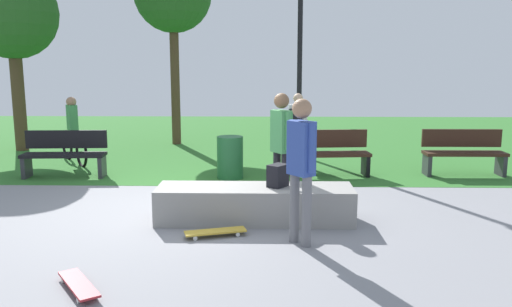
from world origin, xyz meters
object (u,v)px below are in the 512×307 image
Objects in this scene: lamp_post at (300,34)px; trash_bin at (230,158)px; skater_watching at (281,140)px; skateboard_spare at (215,232)px; cyclist_on_bicycle at (73,135)px; backpack_on_ledge at (278,176)px; pedestrian_with_backpack at (297,123)px; park_bench_far_right at (329,152)px; park_bench_center_lawn at (463,151)px; park_bench_by_oak at (65,153)px; skateboard_by_ledge at (79,284)px; concrete_ledge at (255,204)px; skater_performing_trick at (301,160)px; tree_broad_elm at (12,15)px.

lamp_post is 3.86m from trash_bin.
skater_watching is 2.16× the size of skateboard_spare.
backpack_on_ledge is at bearing -43.35° from cyclist_on_bicycle.
pedestrian_with_backpack is 1.05× the size of cyclist_on_bicycle.
park_bench_far_right reaches higher than backpack_on_ledge.
skater_watching reaches higher than pedestrian_with_backpack.
skater_watching is 3.28m from pedestrian_with_backpack.
park_bench_center_lawn is at bearing -33.53° from lamp_post.
pedestrian_with_backpack is (4.66, 1.18, 0.47)m from park_bench_by_oak.
skateboard_by_ledge is 5.64m from park_bench_by_oak.
skateboard_by_ledge is 0.48× the size of park_bench_center_lawn.
concrete_ledge is 0.52m from backpack_on_ledge.
park_bench_far_right is at bearing 65.43° from concrete_ledge.
concrete_ledge reaches higher than skateboard_by_ledge.
skater_watching is at bearing 96.65° from skater_performing_trick.
park_bench_center_lawn reaches higher than trash_bin.
park_bench_far_right is at bearing 17.28° from backpack_on_ledge.
skateboard_by_ledge is at bearing 176.57° from backpack_on_ledge.
park_bench_far_right is 0.34× the size of lamp_post.
lamp_post is 5.71m from cyclist_on_bicycle.
skateboard_spare is 0.18× the size of tree_broad_elm.
trash_bin is (1.14, 5.12, 0.35)m from skateboard_by_ledge.
skateboard_spare is at bearing -121.02° from skater_watching.
tree_broad_elm reaches higher than park_bench_far_right.
skater_watching reaches higher than cyclist_on_bicycle.
skater_performing_trick is 1.19× the size of cyclist_on_bicycle.
park_bench_far_right is 0.36× the size of tree_broad_elm.
tree_broad_elm is at bearing 127.10° from park_bench_by_oak.
cyclist_on_bicycle is at bearing -168.87° from lamp_post.
tree_broad_elm is at bearing 130.58° from skateboard_spare.
skateboard_spare is 0.50× the size of park_bench_far_right.
park_bench_by_oak is 1.52m from cyclist_on_bicycle.
lamp_post is 2.35m from pedestrian_with_backpack.
cyclist_on_bicycle is (-4.80, 5.26, -0.44)m from skater_performing_trick.
park_bench_center_lawn is at bearing 37.90° from concrete_ledge.
park_bench_by_oak reaches higher than concrete_ledge.
park_bench_by_oak is at bearing -152.52° from lamp_post.
lamp_post is (7.12, -0.63, -0.49)m from tree_broad_elm.
skateboard_spare is 6.26m from cyclist_on_bicycle.
skater_watching is 3.89m from skateboard_by_ledge.
park_bench_far_right is at bearing 8.48° from trash_bin.
skater_performing_trick reaches higher than skateboard_spare.
skater_performing_trick reaches higher than skateboard_by_ledge.
concrete_ledge is at bearing 131.65° from backpack_on_ledge.
skater_performing_trick is 0.40× the size of tree_broad_elm.
tree_broad_elm is 7.16m from lamp_post.
skater_watching is at bearing -64.62° from trash_bin.
cyclist_on_bicycle is (1.98, -1.64, -2.76)m from tree_broad_elm.
park_bench_center_lawn is at bearing -14.93° from tree_broad_elm.
skater_performing_trick is 6.54m from lamp_post.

